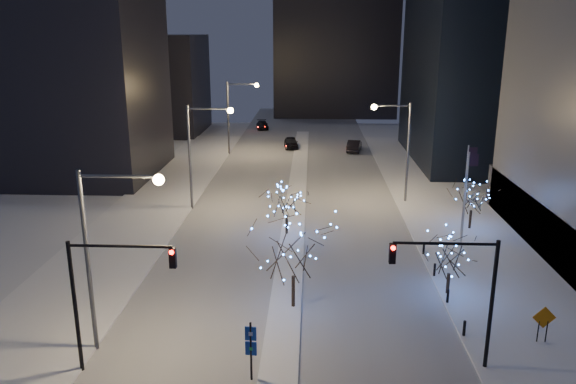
# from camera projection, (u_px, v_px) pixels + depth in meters

# --- Properties ---
(ground) EXTENTS (160.00, 160.00, 0.00)m
(ground) POSITION_uv_depth(u_px,v_px,m) (278.00, 375.00, 28.13)
(ground) COLOR white
(ground) RESTS_ON ground
(road) EXTENTS (20.00, 130.00, 0.02)m
(road) POSITION_uv_depth(u_px,v_px,m) (297.00, 188.00, 61.73)
(road) COLOR #A9ADB8
(road) RESTS_ON ground
(median) EXTENTS (2.00, 80.00, 0.15)m
(median) POSITION_uv_depth(u_px,v_px,m) (296.00, 200.00, 56.92)
(median) COLOR silver
(median) RESTS_ON ground
(east_sidewalk) EXTENTS (10.00, 90.00, 0.15)m
(east_sidewalk) POSITION_uv_depth(u_px,v_px,m) (472.00, 237.00, 46.69)
(east_sidewalk) COLOR silver
(east_sidewalk) RESTS_ON ground
(west_sidewalk) EXTENTS (8.00, 90.00, 0.15)m
(west_sidewalk) POSITION_uv_depth(u_px,v_px,m) (129.00, 232.00, 47.89)
(west_sidewalk) COLOR silver
(west_sidewalk) RESTS_ON ground
(filler_west_near) EXTENTS (22.00, 18.00, 24.00)m
(filler_west_near) POSITION_uv_depth(u_px,v_px,m) (55.00, 73.00, 64.37)
(filler_west_near) COLOR black
(filler_west_near) RESTS_ON ground
(filler_west_far) EXTENTS (18.00, 16.00, 16.00)m
(filler_west_far) POSITION_uv_depth(u_px,v_px,m) (149.00, 84.00, 94.20)
(filler_west_far) COLOR black
(filler_west_far) RESTS_ON ground
(horizon_block) EXTENTS (24.00, 14.00, 42.00)m
(horizon_block) POSITION_uv_depth(u_px,v_px,m) (336.00, 8.00, 110.40)
(horizon_block) COLOR black
(horizon_block) RESTS_ON ground
(street_lamp_w_near) EXTENTS (4.40, 0.56, 10.00)m
(street_lamp_w_near) POSITION_uv_depth(u_px,v_px,m) (106.00, 237.00, 28.63)
(street_lamp_w_near) COLOR #595E66
(street_lamp_w_near) RESTS_ON ground
(street_lamp_w_mid) EXTENTS (4.40, 0.56, 10.00)m
(street_lamp_w_mid) POSITION_uv_depth(u_px,v_px,m) (200.00, 143.00, 52.63)
(street_lamp_w_mid) COLOR #595E66
(street_lamp_w_mid) RESTS_ON ground
(street_lamp_w_far) EXTENTS (4.40, 0.56, 10.00)m
(street_lamp_w_far) POSITION_uv_depth(u_px,v_px,m) (236.00, 108.00, 76.63)
(street_lamp_w_far) COLOR #595E66
(street_lamp_w_far) RESTS_ON ground
(street_lamp_east) EXTENTS (3.90, 0.56, 10.00)m
(street_lamp_east) POSITION_uv_depth(u_px,v_px,m) (399.00, 139.00, 54.74)
(street_lamp_east) COLOR #595E66
(street_lamp_east) RESTS_ON ground
(traffic_signal_west) EXTENTS (5.26, 0.43, 7.00)m
(traffic_signal_west) POSITION_uv_depth(u_px,v_px,m) (104.00, 285.00, 27.16)
(traffic_signal_west) COLOR black
(traffic_signal_west) RESTS_ON ground
(traffic_signal_east) EXTENTS (5.26, 0.43, 7.00)m
(traffic_signal_east) POSITION_uv_depth(u_px,v_px,m) (462.00, 283.00, 27.40)
(traffic_signal_east) COLOR black
(traffic_signal_east) RESTS_ON ground
(flagpoles) EXTENTS (1.35, 2.60, 8.00)m
(flagpoles) POSITION_uv_depth(u_px,v_px,m) (466.00, 192.00, 42.81)
(flagpoles) COLOR silver
(flagpoles) RESTS_ON east_sidewalk
(bollards) EXTENTS (0.16, 12.16, 0.90)m
(bollards) POSITION_uv_depth(u_px,v_px,m) (441.00, 282.00, 37.15)
(bollards) COLOR black
(bollards) RESTS_ON east_sidewalk
(car_near) EXTENTS (2.42, 4.93, 1.62)m
(car_near) POSITION_uv_depth(u_px,v_px,m) (291.00, 143.00, 82.29)
(car_near) COLOR black
(car_near) RESTS_ON ground
(car_mid) EXTENTS (2.60, 5.25, 1.65)m
(car_mid) POSITION_uv_depth(u_px,v_px,m) (354.00, 146.00, 80.09)
(car_mid) COLOR black
(car_mid) RESTS_ON ground
(car_far) EXTENTS (2.66, 5.07, 1.40)m
(car_far) POSITION_uv_depth(u_px,v_px,m) (262.00, 125.00, 98.32)
(car_far) COLOR black
(car_far) RESTS_ON ground
(holiday_tree_median_near) EXTENTS (6.28, 6.28, 6.31)m
(holiday_tree_median_near) POSITION_uv_depth(u_px,v_px,m) (293.00, 246.00, 33.79)
(holiday_tree_median_near) COLOR black
(holiday_tree_median_near) RESTS_ON median
(holiday_tree_median_far) EXTENTS (4.60, 4.60, 4.48)m
(holiday_tree_median_far) POSITION_uv_depth(u_px,v_px,m) (287.00, 200.00, 46.60)
(holiday_tree_median_far) COLOR black
(holiday_tree_median_far) RESTS_ON median
(holiday_tree_plaza_near) EXTENTS (4.00, 4.00, 4.40)m
(holiday_tree_plaza_near) POSITION_uv_depth(u_px,v_px,m) (451.00, 254.00, 35.86)
(holiday_tree_plaza_near) COLOR black
(holiday_tree_plaza_near) RESTS_ON east_sidewalk
(holiday_tree_plaza_far) EXTENTS (4.45, 4.45, 4.36)m
(holiday_tree_plaza_far) POSITION_uv_depth(u_px,v_px,m) (472.00, 196.00, 47.89)
(holiday_tree_plaza_far) COLOR black
(holiday_tree_plaza_far) RESTS_ON east_sidewalk
(wayfinding_sign) EXTENTS (0.56, 0.13, 3.16)m
(wayfinding_sign) POSITION_uv_depth(u_px,v_px,m) (251.00, 345.00, 27.21)
(wayfinding_sign) COLOR black
(wayfinding_sign) RESTS_ON ground
(construction_sign) EXTENTS (1.29, 0.08, 2.13)m
(construction_sign) POSITION_uv_depth(u_px,v_px,m) (544.00, 321.00, 30.52)
(construction_sign) COLOR black
(construction_sign) RESTS_ON east_sidewalk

